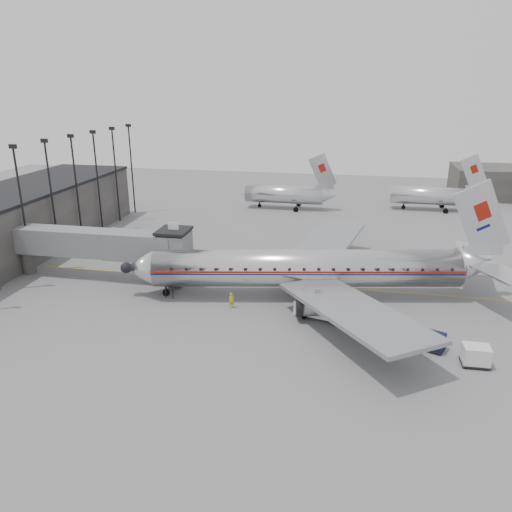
{
  "coord_description": "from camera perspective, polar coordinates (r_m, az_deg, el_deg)",
  "views": [
    {
      "loc": [
        10.35,
        -46.45,
        21.71
      ],
      "look_at": [
        -0.01,
        5.84,
        3.2
      ],
      "focal_mm": 35.0,
      "sensor_mm": 36.0,
      "label": 1
    }
  ],
  "objects": [
    {
      "name": "baggage_cart_navy",
      "position": [
        45.86,
        19.54,
        -9.14
      ],
      "size": [
        2.44,
        2.2,
        1.57
      ],
      "rotation": [
        0.0,
        0.0,
        -0.42
      ],
      "color": "black",
      "rests_on": "ground"
    },
    {
      "name": "floodlight_masts",
      "position": [
        71.73,
        -21.06,
        7.16
      ],
      "size": [
        0.9,
        42.25,
        15.25
      ],
      "color": "black",
      "rests_on": "ground"
    },
    {
      "name": "service_van",
      "position": [
        48.98,
        7.68,
        -5.68
      ],
      "size": [
        5.54,
        3.31,
        2.44
      ],
      "rotation": [
        0.0,
        0.0,
        -0.27
      ],
      "color": "white",
      "rests_on": "ground"
    },
    {
      "name": "apron_line",
      "position": [
        57.24,
        2.99,
        -3.16
      ],
      "size": [
        60.0,
        0.15,
        0.01
      ],
      "primitive_type": "cube",
      "rotation": [
        0.0,
        0.0,
        1.57
      ],
      "color": "gold",
      "rests_on": "ground"
    },
    {
      "name": "airliner",
      "position": [
        53.06,
        6.66,
        -1.39
      ],
      "size": [
        40.02,
        36.74,
        12.77
      ],
      "rotation": [
        0.0,
        0.0,
        0.19
      ],
      "color": "silver",
      "rests_on": "ground"
    },
    {
      "name": "terminal",
      "position": [
        73.94,
        -26.15,
        3.3
      ],
      "size": [
        12.0,
        46.0,
        8.0
      ],
      "primitive_type": "cube",
      "color": "#383633",
      "rests_on": "ground"
    },
    {
      "name": "ground",
      "position": [
        52.31,
        -1.24,
        -5.38
      ],
      "size": [
        160.0,
        160.0,
        0.0
      ],
      "primitive_type": "plane",
      "color": "slate",
      "rests_on": "ground"
    },
    {
      "name": "distant_aircraft_mid",
      "position": [
        95.39,
        19.46,
        6.58
      ],
      "size": [
        16.39,
        3.2,
        10.26
      ],
      "color": "silver",
      "rests_on": "ground"
    },
    {
      "name": "distant_aircraft_near",
      "position": [
        91.27,
        3.34,
        7.12
      ],
      "size": [
        16.39,
        3.2,
        10.26
      ],
      "color": "silver",
      "rests_on": "ground"
    },
    {
      "name": "jet_bridge",
      "position": [
        59.57,
        -16.34,
        1.24
      ],
      "size": [
        21.0,
        6.2,
        7.1
      ],
      "color": "slate",
      "rests_on": "ground"
    },
    {
      "name": "ramp_worker",
      "position": [
        50.98,
        -2.81,
        -5.08
      ],
      "size": [
        0.71,
        0.66,
        1.62
      ],
      "primitive_type": "imported",
      "rotation": [
        0.0,
        0.0,
        0.63
      ],
      "color": "#AFBC16",
      "rests_on": "ground"
    },
    {
      "name": "baggage_cart_white",
      "position": [
        44.76,
        23.83,
        -10.34
      ],
      "size": [
        2.21,
        1.7,
        1.72
      ],
      "rotation": [
        0.0,
        0.0,
        0.02
      ],
      "color": "silver",
      "rests_on": "ground"
    }
  ]
}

